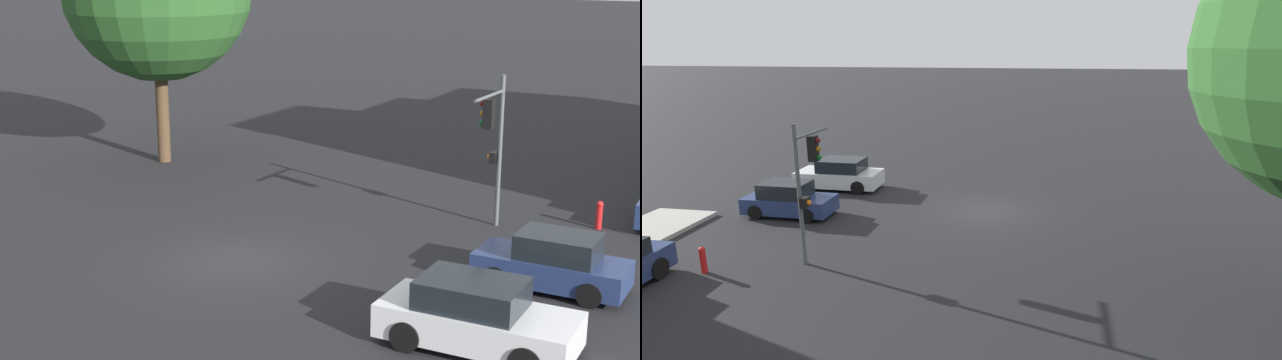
{
  "view_description": "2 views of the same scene",
  "coord_description": "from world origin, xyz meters",
  "views": [
    {
      "loc": [
        13.79,
        -19.94,
        8.56
      ],
      "look_at": [
        1.8,
        1.71,
        2.21
      ],
      "focal_mm": 50.0,
      "sensor_mm": 36.0,
      "label": 1
    },
    {
      "loc": [
        -2.49,
        21.67,
        7.29
      ],
      "look_at": [
        0.41,
        4.08,
        2.48
      ],
      "focal_mm": 28.0,
      "sensor_mm": 36.0,
      "label": 2
    }
  ],
  "objects": [
    {
      "name": "crossing_car_0",
      "position": [
        7.95,
        -2.27,
        0.75
      ],
      "size": [
        4.33,
        2.04,
        1.6
      ],
      "rotation": [
        0.0,
        0.0,
        0.0
      ],
      "color": "silver",
      "rests_on": "ground_plane"
    },
    {
      "name": "ground_plane",
      "position": [
        0.0,
        0.0,
        0.0
      ],
      "size": [
        300.0,
        300.0,
        0.0
      ],
      "primitive_type": "plane",
      "color": "black"
    },
    {
      "name": "crossing_car_1",
      "position": [
        8.49,
        2.16,
        0.7
      ],
      "size": [
        3.92,
        1.87,
        1.52
      ],
      "rotation": [
        0.0,
        0.0,
        3.12
      ],
      "color": "navy",
      "rests_on": "ground_plane"
    },
    {
      "name": "fire_hydrant",
      "position": [
        8.42,
        8.07,
        0.49
      ],
      "size": [
        0.22,
        0.22,
        0.92
      ],
      "color": "red",
      "rests_on": "ground_plane"
    },
    {
      "name": "traffic_signal",
      "position": [
        5.39,
        6.28,
        3.15
      ],
      "size": [
        0.53,
        2.54,
        4.88
      ],
      "rotation": [
        0.0,
        0.0,
        3.11
      ],
      "color": "#515456",
      "rests_on": "ground_plane"
    }
  ]
}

